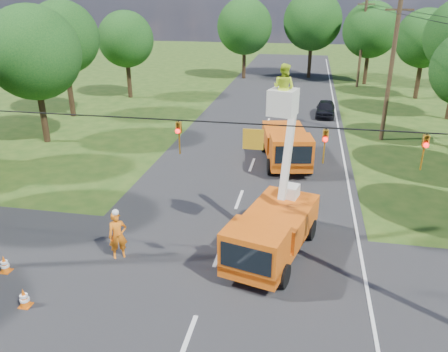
% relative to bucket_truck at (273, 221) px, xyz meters
% --- Properties ---
extents(ground, '(140.00, 140.00, 0.00)m').
position_rel_bucket_truck_xyz_m(ground, '(-2.08, 14.86, -1.59)').
color(ground, '#254715').
rests_on(ground, ground).
extents(road_main, '(12.00, 100.00, 0.06)m').
position_rel_bucket_truck_xyz_m(road_main, '(-2.08, 14.86, -1.59)').
color(road_main, black).
rests_on(road_main, ground).
extents(road_cross, '(56.00, 10.00, 0.07)m').
position_rel_bucket_truck_xyz_m(road_cross, '(-2.08, -3.14, -1.59)').
color(road_cross, black).
rests_on(road_cross, ground).
extents(edge_line, '(0.12, 90.00, 0.02)m').
position_rel_bucket_truck_xyz_m(edge_line, '(3.52, 14.86, -1.59)').
color(edge_line, silver).
rests_on(edge_line, ground).
extents(bucket_truck, '(3.51, 6.16, 7.50)m').
position_rel_bucket_truck_xyz_m(bucket_truck, '(0.00, 0.00, 0.00)').
color(bucket_truck, '#DF5A0F').
rests_on(bucket_truck, ground).
extents(second_truck, '(3.46, 6.62, 2.36)m').
position_rel_bucket_truck_xyz_m(second_truck, '(-0.10, 10.51, -0.36)').
color(second_truck, '#DF5A0F').
rests_on(second_truck, ground).
extents(ground_worker, '(0.87, 0.78, 1.99)m').
position_rel_bucket_truck_xyz_m(ground_worker, '(-5.92, -1.23, -0.60)').
color(ground_worker, orange).
rests_on(ground_worker, ground).
extents(distant_car, '(1.79, 3.98, 1.33)m').
position_rel_bucket_truck_xyz_m(distant_car, '(2.57, 22.84, -0.93)').
color(distant_car, black).
rests_on(distant_car, ground).
extents(traffic_cone_2, '(0.38, 0.38, 0.71)m').
position_rel_bucket_truck_xyz_m(traffic_cone_2, '(1.53, 4.60, -1.23)').
color(traffic_cone_2, '#DD5A0B').
rests_on(traffic_cone_2, ground).
extents(traffic_cone_3, '(0.38, 0.38, 0.71)m').
position_rel_bucket_truck_xyz_m(traffic_cone_3, '(-7.81, -4.63, -1.23)').
color(traffic_cone_3, '#DD5A0B').
rests_on(traffic_cone_3, ground).
extents(traffic_cone_4, '(0.38, 0.38, 0.71)m').
position_rel_bucket_truck_xyz_m(traffic_cone_4, '(-9.72, -2.99, -1.23)').
color(traffic_cone_4, '#DD5A0B').
rests_on(traffic_cone_4, ground).
extents(traffic_cone_6, '(0.38, 0.38, 0.71)m').
position_rel_bucket_truck_xyz_m(traffic_cone_6, '(1.31, 10.53, -1.23)').
color(traffic_cone_6, '#DD5A0B').
rests_on(traffic_cone_6, ground).
extents(pole_right_mid, '(1.80, 0.30, 10.00)m').
position_rel_bucket_truck_xyz_m(pole_right_mid, '(6.42, 16.86, 3.51)').
color(pole_right_mid, '#4C3823').
rests_on(pole_right_mid, ground).
extents(pole_right_far, '(1.80, 0.30, 10.00)m').
position_rel_bucket_truck_xyz_m(pole_right_far, '(6.42, 36.86, 3.51)').
color(pole_right_far, '#4C3823').
rests_on(pole_right_far, ground).
extents(signal_span, '(18.00, 0.29, 1.07)m').
position_rel_bucket_truck_xyz_m(signal_span, '(0.14, -3.15, 4.29)').
color(signal_span, black).
rests_on(signal_span, ground).
extents(tree_left_d, '(6.20, 6.20, 9.24)m').
position_rel_bucket_truck_xyz_m(tree_left_d, '(-17.08, 11.86, 4.53)').
color(tree_left_d, '#382616').
rests_on(tree_left_d, ground).
extents(tree_left_e, '(5.80, 5.80, 9.41)m').
position_rel_bucket_truck_xyz_m(tree_left_e, '(-18.88, 18.86, 4.90)').
color(tree_left_e, '#382616').
rests_on(tree_left_e, ground).
extents(tree_left_f, '(5.40, 5.40, 8.40)m').
position_rel_bucket_truck_xyz_m(tree_left_f, '(-16.88, 26.86, 4.09)').
color(tree_left_f, '#382616').
rests_on(tree_left_f, ground).
extents(tree_right_e, '(5.60, 5.60, 8.63)m').
position_rel_bucket_truck_xyz_m(tree_right_e, '(11.72, 31.86, 4.22)').
color(tree_right_e, '#382616').
rests_on(tree_right_e, ground).
extents(tree_far_a, '(6.60, 6.60, 9.50)m').
position_rel_bucket_truck_xyz_m(tree_far_a, '(-7.08, 39.86, 4.59)').
color(tree_far_a, '#382616').
rests_on(tree_far_a, ground).
extents(tree_far_b, '(7.00, 7.00, 10.32)m').
position_rel_bucket_truck_xyz_m(tree_far_b, '(0.92, 41.86, 5.21)').
color(tree_far_b, '#382616').
rests_on(tree_far_b, ground).
extents(tree_far_c, '(6.20, 6.20, 9.18)m').
position_rel_bucket_truck_xyz_m(tree_far_c, '(7.42, 38.86, 4.47)').
color(tree_far_c, '#382616').
rests_on(tree_far_c, ground).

